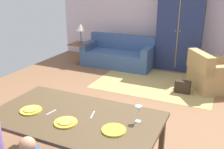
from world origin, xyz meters
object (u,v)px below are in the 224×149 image
plate_near_man (31,110)px  dining_table (75,121)px  couch (119,55)px  armoire (180,29)px  armchair (211,75)px  handbag (183,87)px  wine_glass (139,111)px  plate_near_woman (114,130)px  plate_near_child (66,122)px  side_table (82,51)px  table_lamp (81,28)px

plate_near_man → dining_table: bearing=12.8°
couch → armoire: size_ratio=0.91×
armchair → handbag: (-0.51, -0.47, -0.19)m
plate_near_man → wine_glass: bearing=13.8°
wine_glass → armchair: size_ratio=0.16×
couch → armoire: bearing=16.2°
plate_near_woman → couch: 4.58m
handbag → plate_near_man: bearing=-112.3°
handbag → armoire: bearing=105.3°
dining_table → plate_near_man: size_ratio=7.69×
dining_table → handbag: 3.08m
plate_near_child → plate_near_woman: (0.53, 0.08, 0.00)m
armoire → side_table: 2.72m
plate_near_child → table_lamp: 4.62m
wine_glass → handbag: wine_glass is taller
couch → table_lamp: size_ratio=3.54×
plate_near_man → armoire: size_ratio=0.12×
table_lamp → plate_near_man: bearing=-66.4°
plate_near_woman → wine_glass: wine_glass is taller
plate_near_man → plate_near_child: (0.53, -0.06, 0.00)m
side_table → handbag: bearing=-16.8°
dining_table → plate_near_woman: plate_near_woman is taller
plate_near_child → plate_near_woman: size_ratio=1.00×
plate_near_child → couch: size_ratio=0.13×
dining_table → handbag: bearing=76.2°
dining_table → couch: 4.30m
plate_near_child → couch: bearing=106.0°
side_table → armchair: bearing=-7.0°
dining_table → armoire: (0.29, 4.54, 0.35)m
table_lamp → handbag: size_ratio=1.69×
plate_near_child → armoire: armoire is taller
side_table → table_lamp: 0.63m
wine_glass → armoire: size_ratio=0.09×
armchair → side_table: bearing=173.0°
couch → armchair: size_ratio=1.61×
plate_near_man → couch: (-0.70, 4.22, -0.47)m
plate_near_woman → armchair: (0.70, 3.51, -0.45)m
armoire → handbag: armoire is taller
plate_near_man → plate_near_woman: (1.06, 0.02, 0.00)m
dining_table → plate_near_child: bearing=-90.0°
side_table → wine_glass: bearing=-51.2°
side_table → couch: bearing=14.2°
wine_glass → armchair: wine_glass is taller
plate_near_man → handbag: size_ratio=0.78×
plate_near_child → handbag: size_ratio=0.78×
armoire → table_lamp: (-2.54, -0.70, -0.04)m
table_lamp → wine_glass: bearing=-51.2°
dining_table → plate_near_man: (-0.53, -0.12, 0.07)m
armchair → plate_near_man: bearing=-116.5°
armoire → handbag: (0.44, -1.60, -0.92)m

